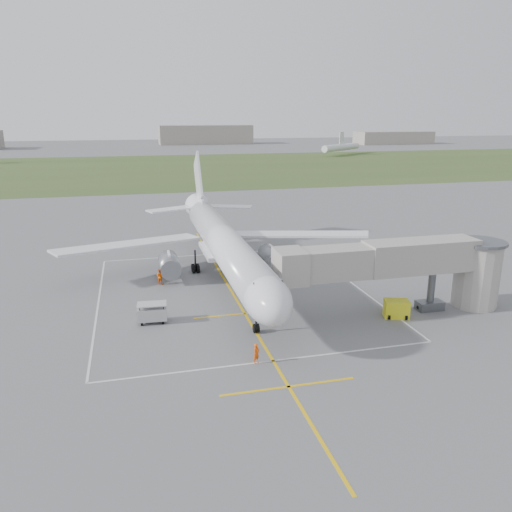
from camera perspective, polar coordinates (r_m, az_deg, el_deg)
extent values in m
plane|color=#5E5F61|center=(58.07, -3.49, -2.92)|extent=(700.00, 700.00, 0.00)
cube|color=#384E22|center=(185.29, -11.15, 9.79)|extent=(700.00, 120.00, 0.02)
cube|color=#EEB50E|center=(53.45, -2.49, -4.59)|extent=(0.25, 60.00, 0.01)
cube|color=#EEB50E|center=(36.78, 3.76, -14.68)|extent=(10.00, 0.25, 0.01)
cube|color=#EEB50E|center=(48.90, -1.29, -6.58)|extent=(10.00, 0.25, 0.01)
cube|color=silver|center=(69.38, -5.35, 0.19)|extent=(28.00, 0.20, 0.01)
cube|color=silver|center=(40.12, 1.98, -11.88)|extent=(28.00, 0.20, 0.01)
cube|color=silver|center=(53.59, -17.60, -5.30)|extent=(0.20, 32.00, 0.01)
cube|color=silver|center=(58.58, 10.86, -3.01)|extent=(0.20, 32.00, 0.01)
cylinder|color=silver|center=(56.79, -3.57, 1.38)|extent=(3.80, 36.00, 3.80)
ellipsoid|color=silver|center=(40.03, 1.24, -4.88)|extent=(3.80, 7.22, 3.80)
cube|color=black|center=(38.85, 1.60, -3.89)|extent=(2.40, 1.60, 0.99)
cone|color=silver|center=(76.49, -6.44, 5.39)|extent=(3.80, 6.00, 3.80)
cube|color=silver|center=(65.23, 4.56, 2.50)|extent=(17.93, 11.24, 1.23)
cube|color=silver|center=(61.93, -14.20, 1.33)|extent=(17.93, 11.24, 1.23)
cube|color=silver|center=(60.04, -4.08, 0.64)|extent=(4.20, 8.00, 0.50)
cube|color=silver|center=(76.52, -6.62, 8.65)|extent=(0.30, 7.89, 8.65)
cube|color=silver|center=(74.80, -6.31, 6.17)|extent=(0.35, 5.00, 1.20)
cube|color=silver|center=(76.83, -3.30, 5.66)|extent=(7.85, 5.03, 0.20)
cube|color=silver|center=(75.73, -9.58, 5.32)|extent=(7.85, 5.03, 0.20)
cylinder|color=slate|center=(61.19, 1.75, -0.05)|extent=(2.30, 4.20, 2.30)
cube|color=silver|center=(60.70, 1.83, 0.60)|extent=(0.25, 2.40, 1.20)
cylinder|color=slate|center=(59.13, -9.89, -0.86)|extent=(2.30, 4.20, 2.30)
cube|color=silver|center=(58.62, -9.91, -0.19)|extent=(0.25, 2.40, 1.20)
cylinder|color=black|center=(44.36, 0.01, -7.20)|extent=(0.18, 0.18, 2.60)
cylinder|color=black|center=(44.70, -0.13, -8.27)|extent=(0.28, 0.80, 0.80)
cylinder|color=black|center=(44.75, 0.15, -8.24)|extent=(0.28, 0.80, 0.80)
cylinder|color=black|center=(62.41, -1.67, -0.21)|extent=(0.22, 0.22, 2.80)
cylinder|color=black|center=(62.29, -1.85, -1.13)|extent=(0.32, 0.96, 0.96)
cylinder|color=black|center=(62.41, -1.35, -1.09)|extent=(0.32, 0.96, 0.96)
cylinder|color=black|center=(62.95, -1.98, -0.95)|extent=(0.32, 0.96, 0.96)
cylinder|color=black|center=(63.06, -1.49, -0.91)|extent=(0.32, 0.96, 0.96)
cylinder|color=black|center=(61.48, -6.96, -0.58)|extent=(0.22, 0.22, 2.80)
cylinder|color=black|center=(61.38, -7.14, -1.51)|extent=(0.32, 0.96, 0.96)
cylinder|color=black|center=(61.44, -6.63, -1.47)|extent=(0.32, 0.96, 0.96)
cylinder|color=black|center=(62.04, -7.23, -1.32)|extent=(0.32, 0.96, 0.96)
cylinder|color=black|center=(62.11, -6.71, -1.28)|extent=(0.32, 0.96, 0.96)
cube|color=#9C948D|center=(46.17, 9.07, -0.79)|extent=(11.09, 2.90, 2.80)
cube|color=#9C948D|center=(50.14, 18.28, 0.05)|extent=(11.09, 3.10, 3.00)
cube|color=#9C948D|center=(44.68, 3.93, -1.19)|extent=(2.60, 3.40, 3.00)
cylinder|color=#53565B|center=(52.00, 19.38, -3.66)|extent=(0.70, 0.70, 4.20)
cube|color=#53565B|center=(52.55, 19.21, -5.36)|extent=(2.60, 1.40, 0.90)
cylinder|color=#9C948D|center=(54.53, 23.89, -2.03)|extent=(4.40, 4.40, 6.40)
cylinder|color=#53565B|center=(53.67, 24.29, 1.43)|extent=(5.00, 5.00, 0.30)
cylinder|color=black|center=(52.06, 18.28, -5.59)|extent=(0.70, 0.30, 0.70)
cylinder|color=black|center=(53.13, 20.11, -5.33)|extent=(0.70, 0.30, 0.70)
cube|color=yellow|center=(49.59, 15.75, -5.82)|extent=(2.61, 2.08, 1.71)
cylinder|color=black|center=(49.07, 14.95, -6.76)|extent=(0.36, 0.55, 0.50)
cylinder|color=black|center=(49.44, 16.77, -6.73)|extent=(0.36, 0.55, 0.50)
cube|color=#B1B1B1|center=(47.58, -11.77, -6.42)|extent=(2.78, 1.79, 1.17)
cube|color=#B1B1B1|center=(47.25, -11.83, -5.40)|extent=(2.78, 1.79, 0.09)
cylinder|color=black|center=(46.97, -13.11, -6.52)|extent=(0.09, 0.09, 1.39)
cylinder|color=black|center=(46.88, -10.49, -6.41)|extent=(0.09, 0.09, 1.39)
cylinder|color=black|center=(48.15, -13.04, -5.95)|extent=(0.09, 0.09, 1.39)
cylinder|color=black|center=(48.07, -10.49, -5.84)|extent=(0.09, 0.09, 1.39)
cylinder|color=black|center=(47.36, -12.91, -7.51)|extent=(0.22, 0.44, 0.43)
cylinder|color=black|center=(47.27, -10.57, -7.41)|extent=(0.22, 0.44, 0.43)
cylinder|color=black|center=(48.44, -12.85, -6.96)|extent=(0.22, 0.44, 0.43)
cylinder|color=black|center=(48.36, -10.56, -6.87)|extent=(0.22, 0.44, 0.43)
imported|color=#F75107|center=(39.43, 0.04, -11.08)|extent=(0.71, 0.65, 1.62)
imported|color=#F56407|center=(57.88, -10.92, -2.30)|extent=(1.13, 1.08, 1.83)
cube|color=gray|center=(338.03, -5.80, 13.64)|extent=(60.00, 20.00, 12.00)
cube|color=gray|center=(348.67, 15.44, 12.90)|extent=(50.00, 18.00, 8.00)
cylinder|color=silver|center=(248.14, 9.71, 12.14)|extent=(27.03, 22.43, 3.20)
cube|color=silver|center=(247.91, 9.75, 13.18)|extent=(3.32, 2.73, 5.50)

